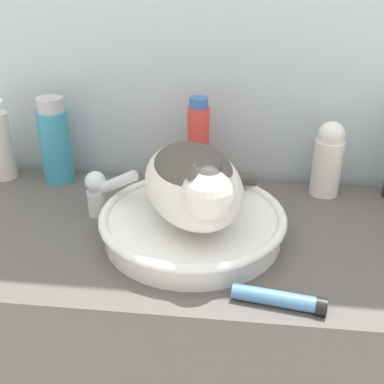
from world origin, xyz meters
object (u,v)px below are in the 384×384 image
(shampoo_bottle_tall, at_px, (198,145))
(lotion_bottle_white, at_px, (328,159))
(soap_pump_bottle, at_px, (0,145))
(cat, at_px, (194,181))
(faucet, at_px, (101,191))
(mouthwash_bottle, at_px, (55,142))
(cream_tube, at_px, (280,299))

(shampoo_bottle_tall, distance_m, lotion_bottle_white, 0.30)
(soap_pump_bottle, bearing_deg, cat, -24.70)
(soap_pump_bottle, bearing_deg, faucet, -28.23)
(cat, distance_m, lotion_bottle_white, 0.38)
(cat, relative_size, soap_pump_bottle, 1.68)
(mouthwash_bottle, bearing_deg, faucet, -45.87)
(faucet, xyz_separation_m, cream_tube, (0.38, -0.26, -0.05))
(soap_pump_bottle, xyz_separation_m, mouthwash_bottle, (0.15, 0.00, 0.01))
(cat, distance_m, shampoo_bottle_tall, 0.24)
(cream_tube, bearing_deg, shampoo_bottle_tall, 113.09)
(faucet, xyz_separation_m, mouthwash_bottle, (-0.16, 0.16, 0.04))
(cat, xyz_separation_m, shampoo_bottle_tall, (-0.02, 0.24, -0.02))
(faucet, height_order, cream_tube, faucet)
(shampoo_bottle_tall, height_order, mouthwash_bottle, shampoo_bottle_tall)
(cat, distance_m, faucet, 0.24)
(soap_pump_bottle, height_order, lotion_bottle_white, soap_pump_bottle)
(soap_pump_bottle, distance_m, cream_tube, 0.80)
(cat, relative_size, faucet, 2.75)
(mouthwash_bottle, bearing_deg, lotion_bottle_white, 0.00)
(cat, xyz_separation_m, lotion_bottle_white, (0.29, 0.24, -0.04))
(faucet, height_order, shampoo_bottle_tall, shampoo_bottle_tall)
(faucet, distance_m, cream_tube, 0.46)
(faucet, height_order, mouthwash_bottle, mouthwash_bottle)
(cat, bearing_deg, lotion_bottle_white, 110.60)
(lotion_bottle_white, bearing_deg, mouthwash_bottle, 180.00)
(shampoo_bottle_tall, bearing_deg, soap_pump_bottle, -180.00)
(cat, bearing_deg, shampoo_bottle_tall, 165.03)
(lotion_bottle_white, xyz_separation_m, mouthwash_bottle, (-0.66, 0.00, 0.01))
(cat, height_order, cream_tube, cat)
(cream_tube, bearing_deg, cat, 131.52)
(shampoo_bottle_tall, distance_m, mouthwash_bottle, 0.35)
(faucet, distance_m, mouthwash_bottle, 0.23)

